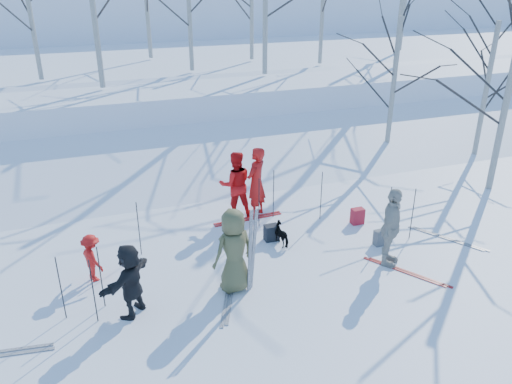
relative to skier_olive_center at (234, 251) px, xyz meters
name	(u,v)px	position (x,y,z in m)	size (l,w,h in m)	color
ground	(279,272)	(1.10, 0.25, -0.90)	(120.00, 120.00, 0.00)	white
snow_ramp	(201,161)	(1.10, 7.25, -0.75)	(70.00, 9.50, 1.40)	white
snow_plateau	(152,81)	(1.10, 17.25, 0.10)	(70.00, 18.00, 2.20)	white
far_hill	(112,23)	(1.10, 38.25, 1.10)	(90.00, 30.00, 6.00)	white
skier_olive_center	(234,251)	(0.00, 0.00, 0.00)	(0.88, 0.57, 1.80)	brown
skier_red_north	(256,182)	(1.59, 3.07, 0.06)	(0.70, 0.46, 1.91)	red
skier_redor_behind	(235,184)	(1.07, 3.25, 0.00)	(0.88, 0.68, 1.81)	red
skier_red_seated	(92,258)	(-2.70, 1.33, -0.37)	(0.69, 0.40, 1.06)	red
skier_cream_east	(391,228)	(3.52, -0.24, 0.01)	(1.07, 0.45, 1.83)	beige
skier_grey_west	(130,280)	(-2.07, -0.11, -0.16)	(1.38, 0.44, 1.49)	black
dog	(283,234)	(1.65, 1.37, -0.64)	(0.28, 0.62, 0.52)	black
upright_ski_left	(250,252)	(0.27, -0.22, 0.05)	(0.07, 0.02, 1.90)	silver
upright_ski_right	(254,250)	(0.36, -0.18, 0.05)	(0.07, 0.02, 1.90)	silver
ski_pair_a	(406,272)	(3.72, -0.70, -0.89)	(1.18, 1.72, 0.02)	#A31817
ski_pair_b	(248,219)	(1.30, 2.90, -0.89)	(1.91, 0.32, 0.02)	#A31817
ski_pair_d	(229,296)	(-0.20, -0.23, -0.89)	(0.91, 1.83, 0.02)	silver
ski_pair_e	(447,238)	(5.57, 0.22, -0.89)	(1.12, 1.75, 0.02)	silver
ski_pole_a	(139,229)	(-1.63, 2.04, -0.23)	(0.02, 0.02, 1.34)	black
ski_pole_b	(274,194)	(1.98, 2.81, -0.23)	(0.02, 0.02, 1.34)	black
ski_pole_c	(61,288)	(-3.30, 0.17, -0.23)	(0.02, 0.02, 1.34)	black
ski_pole_d	(93,291)	(-2.74, -0.13, -0.23)	(0.02, 0.02, 1.34)	black
ski_pole_e	(101,277)	(-2.58, 0.29, -0.23)	(0.02, 0.02, 1.34)	black
ski_pole_f	(389,212)	(4.21, 0.84, -0.23)	(0.02, 0.02, 1.34)	black
ski_pole_g	(412,214)	(4.70, 0.56, -0.23)	(0.02, 0.02, 1.34)	black
ski_pole_h	(321,196)	(3.11, 2.28, -0.23)	(0.02, 0.02, 1.34)	black
ski_pole_i	(259,203)	(1.43, 2.42, -0.23)	(0.02, 0.02, 1.34)	black
backpack_red	(357,216)	(3.90, 1.70, -0.69)	(0.32, 0.22, 0.42)	#A91A28
backpack_grey	(380,238)	(3.84, 0.54, -0.71)	(0.30, 0.20, 0.38)	#515458
backpack_dark	(271,233)	(1.47, 1.65, -0.70)	(0.34, 0.24, 0.40)	black
birch_plateau_c	(30,10)	(-3.74, 12.86, 3.83)	(4.15, 4.15, 5.07)	silver
birch_plateau_e	(252,4)	(5.56, 14.68, 3.77)	(4.05, 4.05, 4.93)	silver
birch_plateau_k	(189,7)	(2.21, 12.77, 3.82)	(4.13, 4.13, 5.05)	silver
birch_plateau_l	(322,9)	(8.10, 12.53, 3.63)	(3.86, 3.86, 4.66)	silver
birch_edge_b	(508,96)	(8.86, 2.37, 1.93)	(4.57, 4.57, 5.67)	silver
birch_edge_c	(486,92)	(10.44, 4.79, 1.40)	(3.83, 3.83, 4.61)	silver
birch_edge_e	(393,89)	(7.61, 6.03, 1.47)	(3.91, 3.91, 4.73)	silver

